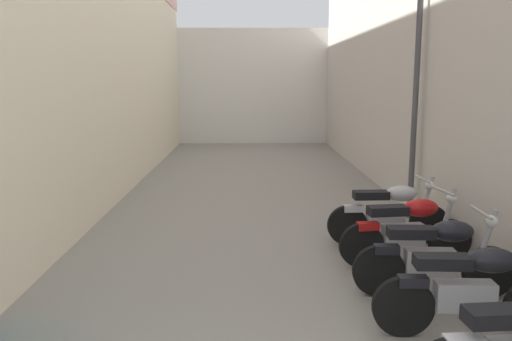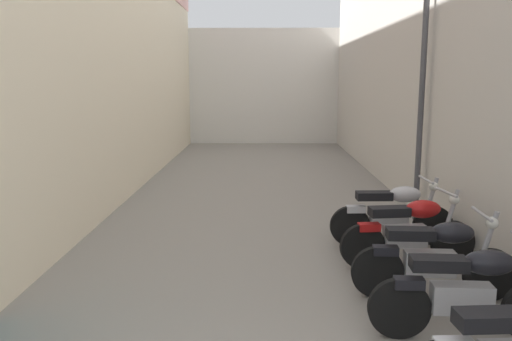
{
  "view_description": "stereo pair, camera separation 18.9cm",
  "coord_description": "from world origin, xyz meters",
  "px_view_note": "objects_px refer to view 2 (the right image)",
  "views": [
    {
      "loc": [
        -0.23,
        -1.1,
        2.47
      ],
      "look_at": [
        -0.12,
        5.31,
        1.34
      ],
      "focal_mm": 36.67,
      "sensor_mm": 36.0,
      "label": 1
    },
    {
      "loc": [
        -0.04,
        -1.1,
        2.47
      ],
      "look_at": [
        -0.12,
        5.31,
        1.34
      ],
      "focal_mm": 36.67,
      "sensor_mm": 36.0,
      "label": 2
    }
  ],
  "objects_px": {
    "motorcycle_fourth": "(435,256)",
    "street_lamp": "(419,57)",
    "motorcycle_sixth": "(393,213)",
    "motorcycle_third": "(468,290)",
    "motorcycle_fifth": "(410,230)"
  },
  "relations": [
    {
      "from": "motorcycle_fifth",
      "to": "motorcycle_sixth",
      "type": "bearing_deg",
      "value": 90.0
    },
    {
      "from": "motorcycle_third",
      "to": "motorcycle_sixth",
      "type": "distance_m",
      "value": 2.92
    },
    {
      "from": "motorcycle_fourth",
      "to": "motorcycle_sixth",
      "type": "xyz_separation_m",
      "value": [
        0.0,
        1.96,
        0.0
      ]
    },
    {
      "from": "motorcycle_third",
      "to": "motorcycle_fourth",
      "type": "xyz_separation_m",
      "value": [
        0.0,
        0.96,
        0.0
      ]
    },
    {
      "from": "motorcycle_fourth",
      "to": "street_lamp",
      "type": "distance_m",
      "value": 4.24
    },
    {
      "from": "motorcycle_third",
      "to": "motorcycle_fifth",
      "type": "bearing_deg",
      "value": 90.0
    },
    {
      "from": "motorcycle_third",
      "to": "motorcycle_fifth",
      "type": "distance_m",
      "value": 2.01
    },
    {
      "from": "motorcycle_fifth",
      "to": "motorcycle_sixth",
      "type": "distance_m",
      "value": 0.91
    },
    {
      "from": "street_lamp",
      "to": "motorcycle_third",
      "type": "bearing_deg",
      "value": -99.03
    },
    {
      "from": "motorcycle_fifth",
      "to": "street_lamp",
      "type": "xyz_separation_m",
      "value": [
        0.7,
        2.42,
        2.34
      ]
    },
    {
      "from": "motorcycle_fourth",
      "to": "street_lamp",
      "type": "height_order",
      "value": "street_lamp"
    },
    {
      "from": "street_lamp",
      "to": "motorcycle_sixth",
      "type": "bearing_deg",
      "value": -115.01
    },
    {
      "from": "motorcycle_fourth",
      "to": "motorcycle_sixth",
      "type": "height_order",
      "value": "same"
    },
    {
      "from": "motorcycle_fourth",
      "to": "motorcycle_sixth",
      "type": "bearing_deg",
      "value": 90.0
    },
    {
      "from": "motorcycle_fifth",
      "to": "street_lamp",
      "type": "height_order",
      "value": "street_lamp"
    }
  ]
}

